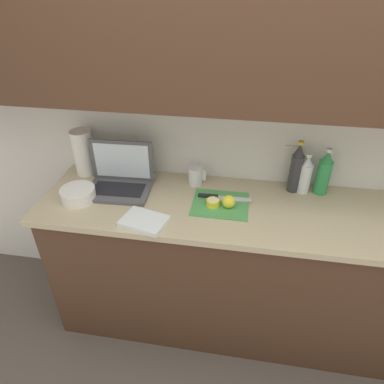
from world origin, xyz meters
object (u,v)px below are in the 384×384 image
bottle_green_soda (324,173)px  bottle_water_clear (296,169)px  measuring_cup (195,176)px  bowl_white (78,194)px  knife (215,197)px  laptop (120,178)px  lemon_whole_beside (229,202)px  bottle_oil_tall (305,175)px  lemon_half_cut (213,203)px  paper_towel_roll (84,153)px  cutting_board (220,204)px

bottle_green_soda → bottle_water_clear: bottle_water_clear is taller
bottle_green_soda → measuring_cup: size_ratio=2.56×
measuring_cup → bowl_white: size_ratio=0.57×
knife → laptop: bearing=175.1°
bottle_green_soda → bottle_water_clear: (-0.15, -0.00, 0.01)m
knife → bottle_green_soda: bottle_green_soda is taller
laptop → lemon_whole_beside: laptop is taller
knife → bottle_oil_tall: bottle_oil_tall is taller
lemon_half_cut → bottle_oil_tall: size_ratio=0.29×
lemon_half_cut → bottle_water_clear: 0.51m
measuring_cup → paper_towel_roll: 0.69m
cutting_board → lemon_whole_beside: 0.06m
lemon_half_cut → bottle_oil_tall: 0.55m
lemon_whole_beside → lemon_half_cut: bearing=179.5°
bottle_oil_tall → knife: bearing=-161.2°
knife → lemon_whole_beside: (0.08, -0.07, 0.03)m
bottle_green_soda → bottle_oil_tall: bearing=180.0°
laptop → bottle_green_soda: (1.14, 0.14, 0.06)m
bottle_water_clear → measuring_cup: size_ratio=2.84×
cutting_board → paper_towel_roll: 0.89m
bottle_water_clear → laptop: bearing=-172.1°
lemon_whole_beside → measuring_cup: size_ratio=0.64×
laptop → bottle_water_clear: 1.00m
knife → lemon_whole_beside: bearing=-45.9°
laptop → lemon_half_cut: laptop is taller
measuring_cup → lemon_half_cut: bearing=-59.5°
cutting_board → measuring_cup: 0.26m
knife → bottle_oil_tall: bearing=16.7°
cutting_board → bottle_green_soda: bearing=21.3°
measuring_cup → bottle_water_clear: bearing=2.1°
lemon_whole_beside → measuring_cup: 0.30m
bottle_oil_tall → bottle_water_clear: (-0.05, -0.00, 0.03)m
knife → bottle_water_clear: bottle_water_clear is taller
cutting_board → lemon_whole_beside: (0.04, -0.03, 0.04)m
lemon_whole_beside → paper_towel_roll: 0.93m
bottle_water_clear → paper_towel_roll: bottle_water_clear is taller
cutting_board → bottle_oil_tall: bottle_oil_tall is taller
bottle_oil_tall → bowl_white: 1.26m
lemon_whole_beside → bowl_white: (-0.82, -0.05, -0.01)m
bottle_oil_tall → bottle_water_clear: size_ratio=0.78×
measuring_cup → bowl_white: bearing=-156.2°
knife → measuring_cup: 0.20m
bottle_green_soda → bowl_white: (-1.32, -0.29, -0.09)m
laptop → measuring_cup: (0.42, 0.12, -0.01)m
lemon_half_cut → paper_towel_roll: 0.86m
laptop → knife: laptop is taller
lemon_whole_beside → measuring_cup: measuring_cup is taller
bottle_water_clear → bowl_white: (-1.17, -0.29, -0.11)m
lemon_half_cut → laptop: bearing=169.6°
cutting_board → lemon_whole_beside: size_ratio=4.39×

